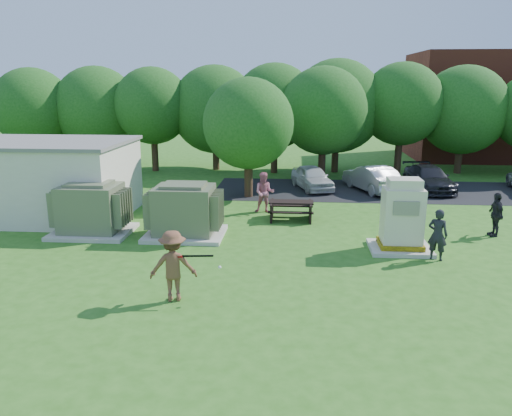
# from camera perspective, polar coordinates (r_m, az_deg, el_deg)

# --- Properties ---
(ground) EXTENTS (120.00, 120.00, 0.00)m
(ground) POSITION_cam_1_polar(r_m,az_deg,el_deg) (15.02, -1.25, -8.58)
(ground) COLOR #2D6619
(ground) RESTS_ON ground
(service_building) EXTENTS (10.00, 5.00, 3.20)m
(service_building) POSITION_cam_1_polar(r_m,az_deg,el_deg) (24.58, -25.90, 2.90)
(service_building) COLOR beige
(service_building) RESTS_ON ground
(service_building_roof) EXTENTS (10.20, 5.20, 0.15)m
(service_building_roof) POSITION_cam_1_polar(r_m,az_deg,el_deg) (24.35, -26.32, 6.77)
(service_building_roof) COLOR slate
(service_building_roof) RESTS_ON service_building
(brick_building) EXTENTS (15.00, 8.00, 8.00)m
(brick_building) POSITION_cam_1_polar(r_m,az_deg,el_deg) (44.04, 27.20, 10.32)
(brick_building) COLOR maroon
(brick_building) RESTS_ON ground
(parking_strip) EXTENTS (20.00, 6.00, 0.01)m
(parking_strip) POSITION_cam_1_polar(r_m,az_deg,el_deg) (28.43, 15.82, 1.88)
(parking_strip) COLOR #232326
(parking_strip) RESTS_ON ground
(transformer_left) EXTENTS (3.00, 2.40, 2.07)m
(transformer_left) POSITION_cam_1_polar(r_m,az_deg,el_deg) (20.50, -18.30, -0.19)
(transformer_left) COLOR beige
(transformer_left) RESTS_ON ground
(transformer_right) EXTENTS (3.00, 2.40, 2.07)m
(transformer_right) POSITION_cam_1_polar(r_m,az_deg,el_deg) (19.37, -8.16, -0.42)
(transformer_right) COLOR beige
(transformer_right) RESTS_ON ground
(generator_cabinet) EXTENTS (2.13, 1.74, 2.59)m
(generator_cabinet) POSITION_cam_1_polar(r_m,az_deg,el_deg) (18.22, 16.33, -1.26)
(generator_cabinet) COLOR beige
(generator_cabinet) RESTS_ON ground
(picnic_table) EXTENTS (1.92, 1.44, 0.82)m
(picnic_table) POSITION_cam_1_polar(r_m,az_deg,el_deg) (21.62, 4.02, -0.02)
(picnic_table) COLOR black
(picnic_table) RESTS_ON ground
(batter) EXTENTS (1.39, 0.95, 1.98)m
(batter) POSITION_cam_1_polar(r_m,az_deg,el_deg) (13.76, -9.46, -6.53)
(batter) COLOR brown
(batter) RESTS_ON ground
(person_by_generator) EXTENTS (0.76, 0.66, 1.76)m
(person_by_generator) POSITION_cam_1_polar(r_m,az_deg,el_deg) (17.69, 20.05, -2.88)
(person_by_generator) COLOR black
(person_by_generator) RESTS_ON ground
(person_at_picnic) EXTENTS (0.93, 0.74, 1.87)m
(person_at_picnic) POSITION_cam_1_polar(r_m,az_deg,el_deg) (22.66, 0.97, 1.77)
(person_at_picnic) COLOR #C86A7C
(person_at_picnic) RESTS_ON ground
(person_walking_right) EXTENTS (0.50, 1.04, 1.72)m
(person_walking_right) POSITION_cam_1_polar(r_m,az_deg,el_deg) (21.32, 25.72, -0.67)
(person_walking_right) COLOR black
(person_walking_right) RESTS_ON ground
(car_white) EXTENTS (2.63, 4.12, 1.31)m
(car_white) POSITION_cam_1_polar(r_m,az_deg,el_deg) (27.97, 6.43, 3.49)
(car_white) COLOR silver
(car_white) RESTS_ON ground
(car_silver_a) EXTENTS (2.95, 4.56, 1.42)m
(car_silver_a) POSITION_cam_1_polar(r_m,az_deg,el_deg) (27.98, 13.10, 3.33)
(car_silver_a) COLOR #A5A5AA
(car_silver_a) RESTS_ON ground
(car_dark) EXTENTS (2.36, 4.73, 1.32)m
(car_dark) POSITION_cam_1_polar(r_m,az_deg,el_deg) (29.09, 19.13, 3.22)
(car_dark) COLOR black
(car_dark) RESTS_ON ground
(batting_equipment) EXTENTS (1.25, 0.26, 0.41)m
(batting_equipment) POSITION_cam_1_polar(r_m,az_deg,el_deg) (13.50, -6.73, -5.71)
(batting_equipment) COLOR black
(batting_equipment) RESTS_ON ground
(tree_row) EXTENTS (41.30, 13.30, 7.30)m
(tree_row) POSITION_cam_1_polar(r_m,az_deg,el_deg) (32.32, 5.28, 11.21)
(tree_row) COLOR #47301E
(tree_row) RESTS_ON ground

